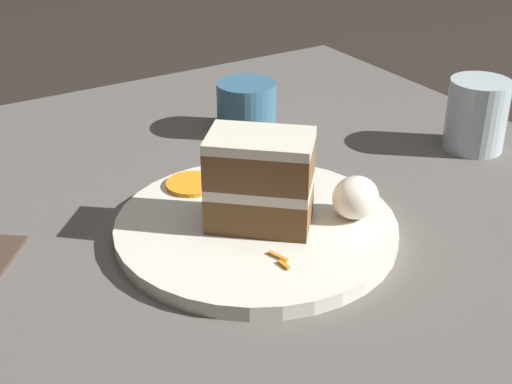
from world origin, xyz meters
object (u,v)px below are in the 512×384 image
Objects in this scene: plate at (256,227)px; cream_dollop at (355,198)px; cake_slice at (260,180)px; coffee_mug at (246,105)px; orange_garnish at (192,184)px; drinking_glass at (476,119)px.

cream_dollop is at bearing 153.51° from plate.
cake_slice is 2.45× the size of cream_dollop.
orange_garnish is at bearing 41.51° from coffee_mug.
drinking_glass reaches higher than cream_dollop.
coffee_mug reaches higher than cream_dollop.
coffee_mug is (0.23, -0.21, -0.00)m from drinking_glass.
plate is 4.95× the size of orange_garnish.
orange_garnish is 0.39m from drinking_glass.
cream_dollop reaches higher than orange_garnish.
drinking_glass reaches higher than coffee_mug.
plate is 0.28m from coffee_mug.
cake_slice is (-0.00, 0.00, 0.06)m from plate.
cream_dollop is 0.54× the size of drinking_glass.
cream_dollop reaches higher than plate.
cake_slice is 0.12m from orange_garnish.
orange_garnish reaches higher than plate.
cake_slice is 1.32× the size of drinking_glass.
cream_dollop is 0.28m from drinking_glass.
cake_slice is at bearing 61.96° from coffee_mug.
cake_slice reaches higher than orange_garnish.
coffee_mug reaches higher than orange_garnish.
plate is at bearing 5.89° from drinking_glass.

